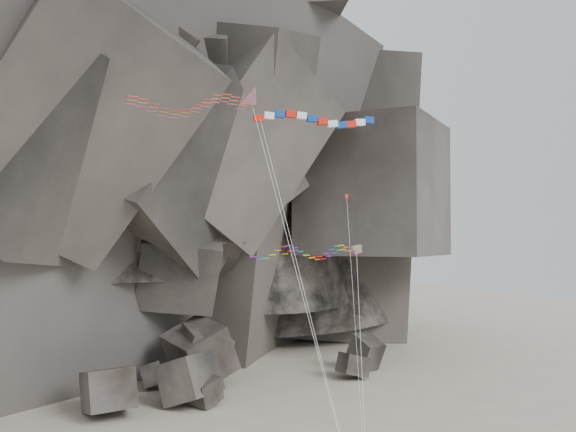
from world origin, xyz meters
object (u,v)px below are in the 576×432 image
parafoil_kite (303,252)px  banner_kite (316,121)px  pennant_kite (352,278)px  delta_kite (187,104)px

parafoil_kite → banner_kite: bearing=-92.8°
pennant_kite → banner_kite: bearing=90.2°
pennant_kite → delta_kite: bearing=128.2°
banner_kite → pennant_kite: 12.77m
parafoil_kite → pennant_kite: bearing=-80.9°
parafoil_kite → pennant_kite: size_ratio=0.81×
parafoil_kite → pennant_kite: (1.58, -4.37, -1.86)m
delta_kite → banner_kite: (9.94, -2.78, -0.85)m
banner_kite → parafoil_kite: 10.62m
banner_kite → parafoil_kite: (-0.21, 1.50, -10.51)m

